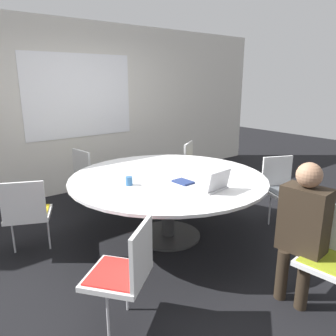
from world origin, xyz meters
The scene contains 14 objects.
ground_plane centered at (0.00, 0.00, 0.00)m, with size 16.00×16.00×0.00m, color black.
wall_back centered at (0.00, 2.28, 1.35)m, with size 8.00×0.07×2.70m.
conference_table centered at (0.00, 0.00, 0.65)m, with size 2.22×2.22×0.74m.
chair_0 centered at (0.24, -1.81, 0.50)m, with size 0.46×0.48×0.85m.
chair_1 centered at (1.41, -0.57, 0.50)m, with size 0.58×0.57×0.85m.
chair_2 centered at (1.25, 0.86, 0.50)m, with size 0.60×0.59×0.85m.
chair_3 centered at (-0.26, 1.50, 0.50)m, with size 0.47×0.49×0.85m.
chair_4 centered at (-1.40, 0.59, 0.50)m, with size 0.58×0.57×0.85m.
chair_5 centered at (-1.17, -0.97, 0.50)m, with size 0.60×0.60×0.85m.
person_0 centered at (0.13, -1.57, 0.70)m, with size 0.28×0.38×1.20m.
laptop centered at (0.06, -0.66, 0.80)m, with size 0.33×0.27×0.21m.
spiral_notebook centered at (-0.02, -0.28, 0.75)m, with size 0.16×0.22×0.02m.
coffee_cup centered at (-0.51, 0.01, 0.79)m, with size 0.07×0.07×0.09m.
handbag centered at (1.04, 1.23, 0.14)m, with size 0.36×0.16×0.28m.
Camera 1 is at (-2.23, -2.79, 1.82)m, focal length 35.00 mm.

